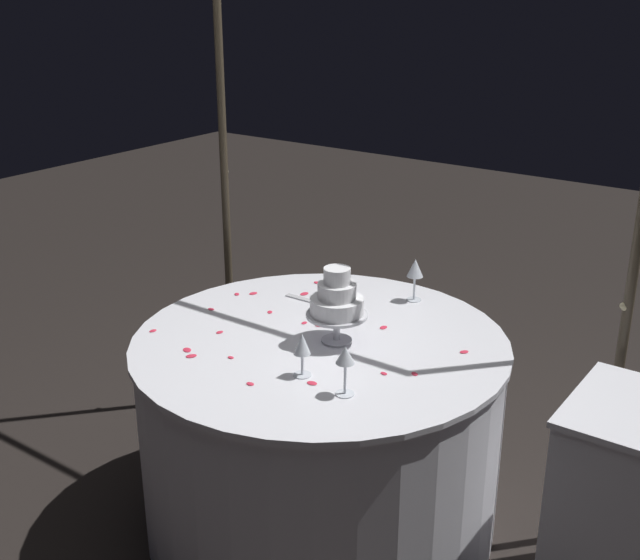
% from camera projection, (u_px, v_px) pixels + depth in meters
% --- Properties ---
extents(ground_plane, '(12.00, 12.00, 0.00)m').
position_uv_depth(ground_plane, '(320.00, 516.00, 3.15)').
color(ground_plane, black).
extents(decorative_arch, '(1.89, 0.05, 2.12)m').
position_uv_depth(decorative_arch, '(400.00, 151.00, 3.06)').
color(decorative_arch, '#473D2D').
rests_on(decorative_arch, ground).
extents(main_table, '(1.36, 1.36, 0.77)m').
position_uv_depth(main_table, '(320.00, 432.00, 3.01)').
color(main_table, white).
rests_on(main_table, ground).
extents(side_table, '(0.48, 0.48, 0.76)m').
position_uv_depth(side_table, '(636.00, 516.00, 2.54)').
color(side_table, white).
rests_on(side_table, ground).
extents(tiered_cake, '(0.22, 0.22, 0.28)m').
position_uv_depth(tiered_cake, '(337.00, 301.00, 2.80)').
color(tiered_cake, silver).
rests_on(tiered_cake, main_table).
extents(wine_glass_0, '(0.06, 0.06, 0.15)m').
position_uv_depth(wine_glass_0, '(302.00, 346.00, 2.57)').
color(wine_glass_0, silver).
rests_on(wine_glass_0, main_table).
extents(wine_glass_1, '(0.07, 0.07, 0.18)m').
position_uv_depth(wine_glass_1, '(415.00, 270.00, 3.17)').
color(wine_glass_1, silver).
rests_on(wine_glass_1, main_table).
extents(wine_glass_2, '(0.06, 0.06, 0.17)m').
position_uv_depth(wine_glass_2, '(345.00, 358.00, 2.45)').
color(wine_glass_2, silver).
rests_on(wine_glass_2, main_table).
extents(cake_knife, '(0.30, 0.03, 0.01)m').
position_uv_depth(cake_knife, '(320.00, 303.00, 3.18)').
color(cake_knife, silver).
rests_on(cake_knife, main_table).
extents(rose_petal_0, '(0.03, 0.02, 0.00)m').
position_uv_depth(rose_petal_0, '(231.00, 357.00, 2.73)').
color(rose_petal_0, '#E02D47').
rests_on(rose_petal_0, main_table).
extents(rose_petal_1, '(0.04, 0.05, 0.00)m').
position_uv_depth(rose_petal_1, '(191.00, 356.00, 2.74)').
color(rose_petal_1, '#E02D47').
rests_on(rose_petal_1, main_table).
extents(rose_petal_2, '(0.02, 0.03, 0.00)m').
position_uv_depth(rose_petal_2, '(220.00, 332.00, 2.92)').
color(rose_petal_2, '#E02D47').
rests_on(rose_petal_2, main_table).
extents(rose_petal_3, '(0.03, 0.02, 0.00)m').
position_uv_depth(rose_petal_3, '(250.00, 384.00, 2.55)').
color(rose_petal_3, '#E02D47').
rests_on(rose_petal_3, main_table).
extents(rose_petal_4, '(0.03, 0.04, 0.00)m').
position_uv_depth(rose_petal_4, '(304.00, 294.00, 3.28)').
color(rose_petal_4, '#E02D47').
rests_on(rose_petal_4, main_table).
extents(rose_petal_5, '(0.05, 0.04, 0.00)m').
position_uv_depth(rose_petal_5, '(187.00, 350.00, 2.79)').
color(rose_petal_5, '#E02D47').
rests_on(rose_petal_5, main_table).
extents(rose_petal_6, '(0.03, 0.02, 0.00)m').
position_uv_depth(rose_petal_6, '(384.00, 373.00, 2.62)').
color(rose_petal_6, '#E02D47').
rests_on(rose_petal_6, main_table).
extents(rose_petal_7, '(0.03, 0.03, 0.00)m').
position_uv_depth(rose_petal_7, '(317.00, 283.00, 3.40)').
color(rose_petal_7, '#E02D47').
rests_on(rose_petal_7, main_table).
extents(rose_petal_8, '(0.05, 0.05, 0.00)m').
position_uv_depth(rose_petal_8, '(319.00, 325.00, 2.99)').
color(rose_petal_8, '#E02D47').
rests_on(rose_petal_8, main_table).
extents(rose_petal_9, '(0.03, 0.02, 0.00)m').
position_uv_depth(rose_petal_9, '(211.00, 309.00, 3.13)').
color(rose_petal_9, '#E02D47').
rests_on(rose_petal_9, main_table).
extents(rose_petal_10, '(0.02, 0.03, 0.00)m').
position_uv_depth(rose_petal_10, '(153.00, 331.00, 2.94)').
color(rose_petal_10, '#E02D47').
rests_on(rose_petal_10, main_table).
extents(rose_petal_11, '(0.03, 0.04, 0.00)m').
position_uv_depth(rose_petal_11, '(328.00, 325.00, 2.99)').
color(rose_petal_11, '#E02D47').
rests_on(rose_petal_11, main_table).
extents(rose_petal_12, '(0.03, 0.04, 0.00)m').
position_uv_depth(rose_petal_12, '(253.00, 293.00, 3.28)').
color(rose_petal_12, '#E02D47').
rests_on(rose_petal_12, main_table).
extents(rose_petal_13, '(0.03, 0.03, 0.00)m').
position_uv_depth(rose_petal_13, '(237.00, 294.00, 3.27)').
color(rose_petal_13, '#E02D47').
rests_on(rose_petal_13, main_table).
extents(rose_petal_14, '(0.02, 0.03, 0.00)m').
position_uv_depth(rose_petal_14, '(304.00, 323.00, 3.00)').
color(rose_petal_14, '#E02D47').
rests_on(rose_petal_14, main_table).
extents(rose_petal_15, '(0.03, 0.03, 0.00)m').
position_uv_depth(rose_petal_15, '(415.00, 374.00, 2.62)').
color(rose_petal_15, '#E02D47').
rests_on(rose_petal_15, main_table).
extents(rose_petal_16, '(0.02, 0.03, 0.00)m').
position_uv_depth(rose_petal_16, '(384.00, 327.00, 2.96)').
color(rose_petal_16, '#E02D47').
rests_on(rose_petal_16, main_table).
extents(rose_petal_17, '(0.04, 0.04, 0.00)m').
position_uv_depth(rose_petal_17, '(464.00, 352.00, 2.77)').
color(rose_petal_17, '#E02D47').
rests_on(rose_petal_17, main_table).
extents(rose_petal_18, '(0.04, 0.03, 0.00)m').
position_uv_depth(rose_petal_18, '(312.00, 383.00, 2.56)').
color(rose_petal_18, '#E02D47').
rests_on(rose_petal_18, main_table).
extents(rose_petal_19, '(0.03, 0.03, 0.00)m').
position_uv_depth(rose_petal_19, '(270.00, 312.00, 3.10)').
color(rose_petal_19, '#E02D47').
rests_on(rose_petal_19, main_table).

